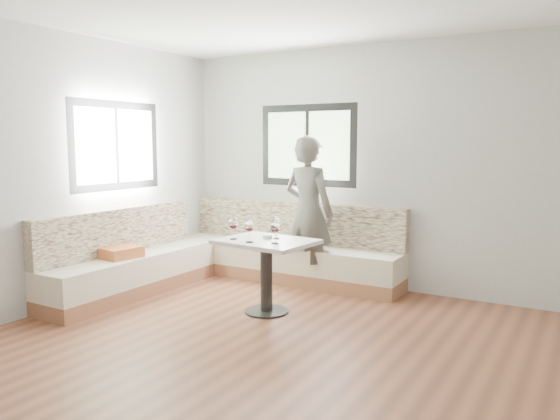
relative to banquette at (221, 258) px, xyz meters
The scene contains 9 objects.
room 2.42m from the banquette, 45.70° to the right, with size 5.01×5.01×2.81m.
banquette is the anchor object (origin of this frame).
table 1.20m from the banquette, 31.18° to the right, with size 0.95×0.77×0.73m.
person 1.17m from the banquette, 26.13° to the left, with size 0.64×0.42×1.76m, color #57554E.
olive_ramekin 1.19m from the banquette, 28.71° to the right, with size 0.10×0.10×0.04m.
wine_glass_a 1.18m from the banquette, 46.40° to the right, with size 0.10×0.10×0.22m.
wine_glass_b 1.36m from the banquette, 40.63° to the right, with size 0.10×0.10×0.22m.
wine_glass_c 1.51m from the banquette, 32.04° to the right, with size 0.10×0.10×0.22m.
wine_glass_d 1.31m from the banquette, 25.62° to the right, with size 0.10×0.10×0.22m.
Camera 1 is at (2.22, -3.47, 1.68)m, focal length 35.00 mm.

